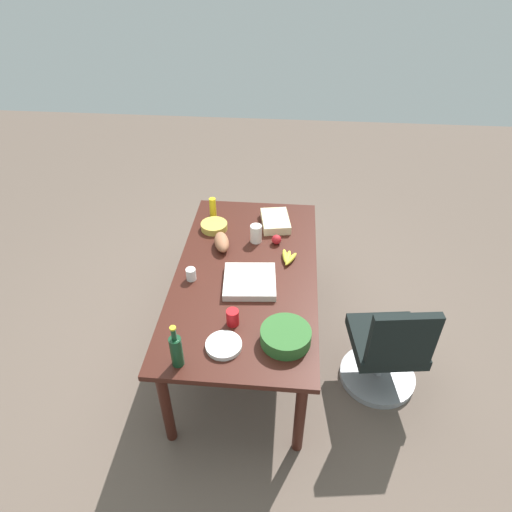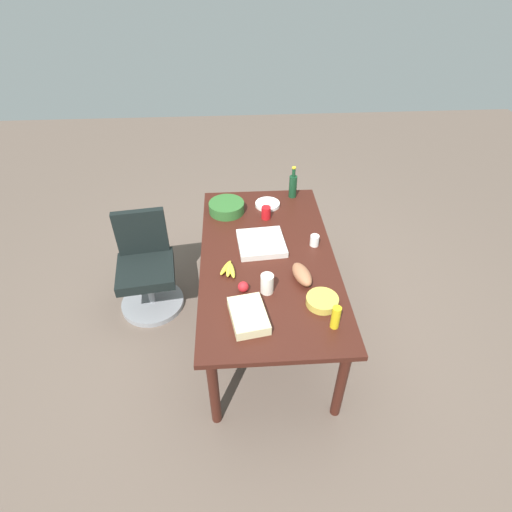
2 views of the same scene
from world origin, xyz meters
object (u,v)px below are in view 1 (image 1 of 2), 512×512
object	(u,v)px
wine_bottle	(176,350)
mustard_bottle	(213,207)
office_chair	(386,353)
apple_red	(276,240)
mayo_jar	(256,234)
red_solo_cup	(233,317)
conference_table	(246,280)
salad_bowl	(286,336)
bread_loaf	(222,242)
sheet_cake	(275,221)
chip_bowl	(214,226)
paper_cup	(191,274)
paper_plate_stack	(224,345)
banana_bunch	(288,258)
pizza_box	(250,281)

from	to	relation	value
wine_bottle	mustard_bottle	world-z (taller)	wine_bottle
office_chair	apple_red	xyz separation A→B (m)	(0.69, 0.83, 0.45)
mayo_jar	red_solo_cup	size ratio (longest dim) A/B	1.32
conference_table	red_solo_cup	bearing A→B (deg)	176.69
salad_bowl	conference_table	bearing A→B (deg)	25.71
mustard_bottle	bread_loaf	bearing A→B (deg)	-162.46
conference_table	sheet_cake	world-z (taller)	sheet_cake
chip_bowl	red_solo_cup	distance (m)	1.09
wine_bottle	paper_cup	distance (m)	0.75
sheet_cake	bread_loaf	bearing A→B (deg)	131.69
conference_table	mayo_jar	world-z (taller)	mayo_jar
paper_plate_stack	wine_bottle	bearing A→B (deg)	120.75
sheet_cake	conference_table	bearing A→B (deg)	164.39
bread_loaf	sheet_cake	bearing A→B (deg)	-48.31
paper_cup	banana_bunch	world-z (taller)	paper_cup
red_solo_cup	bread_loaf	size ratio (longest dim) A/B	0.46
paper_cup	bread_loaf	size ratio (longest dim) A/B	0.38
mayo_jar	salad_bowl	bearing A→B (deg)	-165.28
bread_loaf	red_solo_cup	bearing A→B (deg)	-166.71
chip_bowl	salad_bowl	world-z (taller)	salad_bowl
mustard_bottle	apple_red	bearing A→B (deg)	-122.60
wine_bottle	salad_bowl	bearing A→B (deg)	-70.03
office_chair	mayo_jar	distance (m)	1.31
wine_bottle	paper_cup	xyz separation A→B (m)	(0.75, 0.07, -0.07)
banana_bunch	mayo_jar	bearing A→B (deg)	49.23
sheet_cake	banana_bunch	world-z (taller)	sheet_cake
wine_bottle	mustard_bottle	bearing A→B (deg)	2.01
conference_table	paper_cup	size ratio (longest dim) A/B	21.65
sheet_cake	bread_loaf	xyz separation A→B (m)	(-0.35, 0.40, 0.02)
red_solo_cup	paper_plate_stack	world-z (taller)	red_solo_cup
conference_table	office_chair	world-z (taller)	office_chair
office_chair	bread_loaf	distance (m)	1.46
chip_bowl	sheet_cake	bearing A→B (deg)	-77.81
pizza_box	paper_cup	size ratio (longest dim) A/B	4.00
chip_bowl	sheet_cake	xyz separation A→B (m)	(0.11, -0.50, 0.01)
paper_cup	bread_loaf	xyz separation A→B (m)	(0.40, -0.16, 0.01)
office_chair	chip_bowl	distance (m)	1.65
apple_red	bread_loaf	xyz separation A→B (m)	(-0.09, 0.42, 0.01)
paper_cup	banana_bunch	distance (m)	0.73
office_chair	banana_bunch	bearing A→B (deg)	56.41
sheet_cake	banana_bunch	bearing A→B (deg)	-165.76
office_chair	paper_cup	size ratio (longest dim) A/B	9.81
red_solo_cup	banana_bunch	distance (m)	0.76
office_chair	pizza_box	world-z (taller)	office_chair
wine_bottle	apple_red	xyz separation A→B (m)	(1.23, -0.51, -0.08)
office_chair	mustard_bottle	world-z (taller)	mustard_bottle
mayo_jar	bread_loaf	xyz separation A→B (m)	(-0.10, 0.26, -0.02)
wine_bottle	mayo_jar	distance (m)	1.29
pizza_box	paper_cup	bearing A→B (deg)	82.84
salad_bowl	chip_bowl	bearing A→B (deg)	28.24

